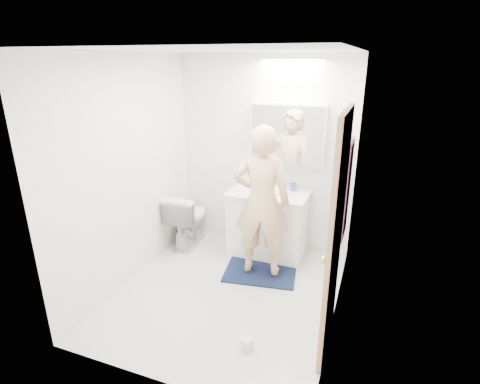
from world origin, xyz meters
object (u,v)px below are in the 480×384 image
at_px(person, 262,202).
at_px(soap_bottle_a, 248,178).
at_px(medicine_cabinet, 288,134).
at_px(soap_bottle_b, 256,178).
at_px(toilet_paper_roll, 247,343).
at_px(toothbrush_cup, 293,187).
at_px(vanity_cabinet, 268,225).
at_px(toilet, 188,219).

relative_size(person, soap_bottle_a, 8.45).
distance_m(medicine_cabinet, person, 0.94).
bearing_deg(soap_bottle_b, toilet_paper_roll, -73.71).
bearing_deg(soap_bottle_a, toothbrush_cup, 0.99).
xyz_separation_m(medicine_cabinet, toothbrush_cup, (0.11, -0.05, -0.64)).
xyz_separation_m(soap_bottle_b, toothbrush_cup, (0.48, -0.02, -0.05)).
height_order(vanity_cabinet, toilet_paper_roll, vanity_cabinet).
bearing_deg(toothbrush_cup, toilet, -168.10).
bearing_deg(toilet_paper_roll, soap_bottle_b, 106.29).
height_order(vanity_cabinet, toothbrush_cup, toothbrush_cup).
bearing_deg(toilet, medicine_cabinet, -167.69).
bearing_deg(toilet_paper_roll, soap_bottle_a, 109.42).
xyz_separation_m(person, toothbrush_cup, (0.19, 0.65, -0.02)).
relative_size(vanity_cabinet, person, 0.54).
height_order(soap_bottle_a, toilet_paper_roll, soap_bottle_a).
bearing_deg(toilet, soap_bottle_a, -162.86).
xyz_separation_m(soap_bottle_b, toilet_paper_roll, (0.53, -1.83, -0.87)).
bearing_deg(toothbrush_cup, toilet_paper_roll, -88.22).
xyz_separation_m(medicine_cabinet, toilet_paper_roll, (0.16, -1.86, -1.45)).
xyz_separation_m(vanity_cabinet, soap_bottle_a, (-0.32, 0.15, 0.53)).
bearing_deg(medicine_cabinet, person, -97.02).
bearing_deg(person, toilet_paper_roll, 93.55).
xyz_separation_m(soap_bottle_a, soap_bottle_b, (0.10, 0.03, -0.00)).
height_order(vanity_cabinet, soap_bottle_a, soap_bottle_a).
xyz_separation_m(vanity_cabinet, toilet, (-1.04, -0.11, -0.03)).
xyz_separation_m(toilet, toilet_paper_roll, (1.36, -1.53, -0.31)).
xyz_separation_m(vanity_cabinet, toothbrush_cup, (0.26, 0.16, 0.47)).
xyz_separation_m(toilet, soap_bottle_b, (0.83, 0.30, 0.56)).
relative_size(toothbrush_cup, toilet_paper_roll, 0.85).
relative_size(vanity_cabinet, toothbrush_cup, 9.59).
bearing_deg(person, toothbrush_cup, -115.35).
height_order(soap_bottle_a, soap_bottle_b, soap_bottle_a).
bearing_deg(soap_bottle_a, vanity_cabinet, -25.40).
bearing_deg(toothbrush_cup, soap_bottle_b, 177.60).
bearing_deg(medicine_cabinet, toilet_paper_roll, -84.93).
bearing_deg(vanity_cabinet, medicine_cabinet, 53.84).
bearing_deg(vanity_cabinet, person, -82.21).
bearing_deg(person, soap_bottle_a, -67.82).
height_order(medicine_cabinet, person, medicine_cabinet).
xyz_separation_m(vanity_cabinet, person, (0.07, -0.49, 0.49)).
relative_size(toilet, person, 0.43).
distance_m(vanity_cabinet, toilet, 1.05).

